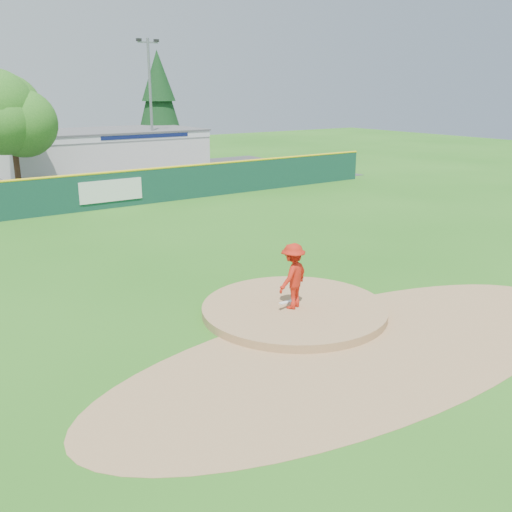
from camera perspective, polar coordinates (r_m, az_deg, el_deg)
ground at (r=17.14m, az=3.83°, el=-5.73°), size 120.00×120.00×0.00m
pitchers_mound at (r=17.14m, az=3.83°, el=-5.73°), size 5.50×5.50×0.50m
pitching_rubber at (r=17.26m, az=3.23°, el=-4.60°), size 0.60×0.15×0.04m
infield_dirt_arc at (r=15.12m, az=11.01°, el=-9.16°), size 15.40×15.40×0.01m
parking_lot at (r=41.11m, az=-20.42°, el=6.40°), size 44.00×16.00×0.02m
pitcher at (r=16.57m, az=3.71°, el=-2.02°), size 1.43×1.14×1.94m
van at (r=35.80m, az=-18.38°, el=6.46°), size 5.55×2.95×1.49m
pool_building_grp at (r=47.38m, az=-15.13°, el=10.08°), size 15.20×8.20×3.31m
outfield_fence at (r=32.40m, az=-16.45°, el=6.24°), size 40.00×0.14×2.07m
deciduous_tree at (r=38.24m, az=-23.26°, el=12.30°), size 5.60×5.60×7.36m
conifer_tree at (r=53.54m, az=-9.70°, el=15.25°), size 4.40×4.40×9.50m
light_pole_right at (r=45.51m, az=-10.49°, el=15.03°), size 1.75×0.25×10.00m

